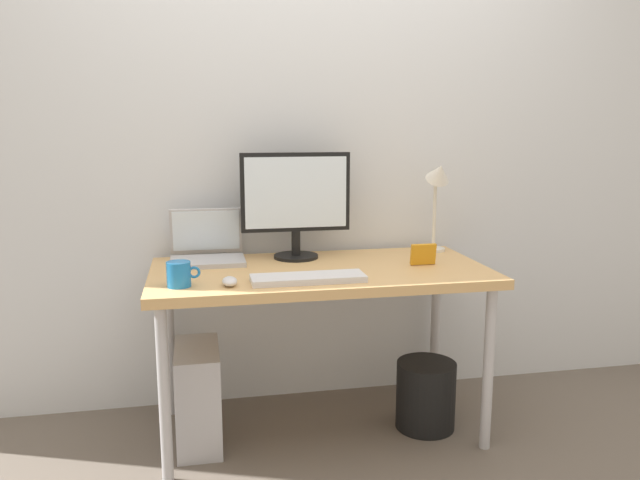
# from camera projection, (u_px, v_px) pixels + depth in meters

# --- Properties ---
(ground_plane) EXTENTS (6.00, 6.00, 0.00)m
(ground_plane) POSITION_uv_depth(u_px,v_px,m) (320.00, 429.00, 2.74)
(ground_plane) COLOR #665B51
(back_wall) EXTENTS (4.40, 0.04, 2.60)m
(back_wall) POSITION_uv_depth(u_px,v_px,m) (303.00, 130.00, 2.90)
(back_wall) COLOR silver
(back_wall) RESTS_ON ground_plane
(desk) EXTENTS (1.40, 0.70, 0.73)m
(desk) POSITION_uv_depth(u_px,v_px,m) (320.00, 283.00, 2.62)
(desk) COLOR tan
(desk) RESTS_ON ground_plane
(monitor) EXTENTS (0.49, 0.20, 0.47)m
(monitor) POSITION_uv_depth(u_px,v_px,m) (296.00, 199.00, 2.76)
(monitor) COLOR black
(monitor) RESTS_ON desk
(laptop) EXTENTS (0.32, 0.27, 0.23)m
(laptop) POSITION_uv_depth(u_px,v_px,m) (207.00, 248.00, 2.73)
(laptop) COLOR #B2B2B7
(laptop) RESTS_ON desk
(desk_lamp) EXTENTS (0.11, 0.16, 0.44)m
(desk_lamp) POSITION_uv_depth(u_px,v_px,m) (438.00, 186.00, 2.88)
(desk_lamp) COLOR silver
(desk_lamp) RESTS_ON desk
(keyboard) EXTENTS (0.44, 0.14, 0.02)m
(keyboard) POSITION_uv_depth(u_px,v_px,m) (308.00, 278.00, 2.39)
(keyboard) COLOR silver
(keyboard) RESTS_ON desk
(mouse) EXTENTS (0.06, 0.09, 0.03)m
(mouse) POSITION_uv_depth(u_px,v_px,m) (230.00, 281.00, 2.32)
(mouse) COLOR silver
(mouse) RESTS_ON desk
(coffee_mug) EXTENTS (0.12, 0.09, 0.09)m
(coffee_mug) POSITION_uv_depth(u_px,v_px,m) (179.00, 274.00, 2.30)
(coffee_mug) COLOR #1E72BF
(coffee_mug) RESTS_ON desk
(photo_frame) EXTENTS (0.11, 0.03, 0.09)m
(photo_frame) POSITION_uv_depth(u_px,v_px,m) (423.00, 254.00, 2.65)
(photo_frame) COLOR orange
(photo_frame) RESTS_ON desk
(computer_tower) EXTENTS (0.18, 0.36, 0.42)m
(computer_tower) POSITION_uv_depth(u_px,v_px,m) (198.00, 396.00, 2.59)
(computer_tower) COLOR #B2B2B7
(computer_tower) RESTS_ON ground_plane
(wastebasket) EXTENTS (0.26, 0.26, 0.30)m
(wastebasket) POSITION_uv_depth(u_px,v_px,m) (426.00, 395.00, 2.74)
(wastebasket) COLOR black
(wastebasket) RESTS_ON ground_plane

